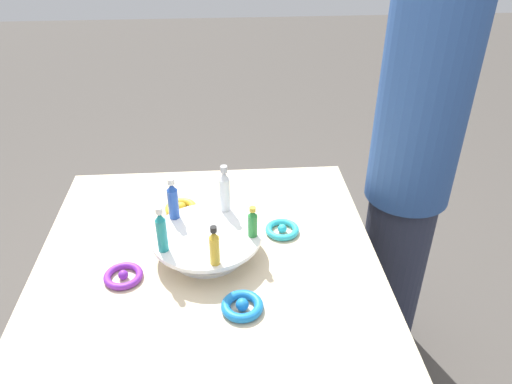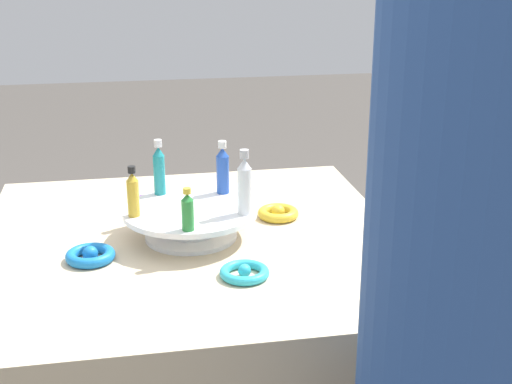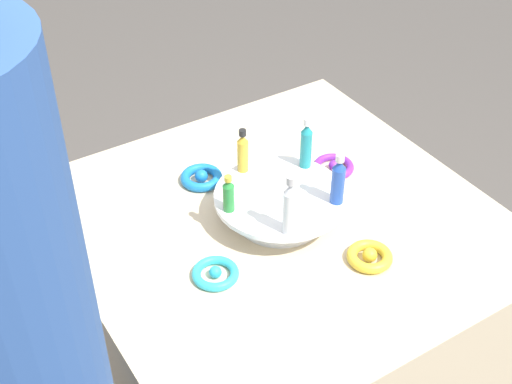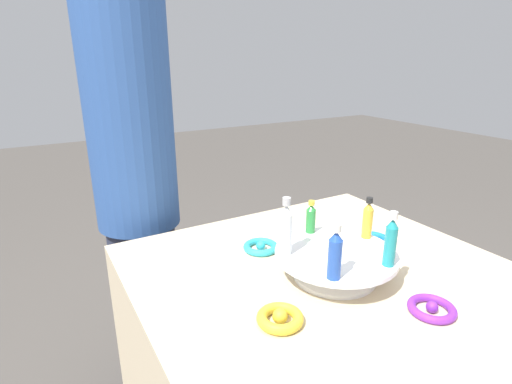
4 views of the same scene
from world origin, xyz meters
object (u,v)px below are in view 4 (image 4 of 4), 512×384
object	(u,v)px
bottle_blue	(335,254)
ribbon_bow_purple	(432,308)
ribbon_bow_gold	(280,318)
bottle_green	(311,218)
display_stand	(335,261)
person_figure	(136,185)
ribbon_bow_blue	(373,240)
bottle_teal	(391,241)
bottle_gold	(368,219)
bottle_clear	(286,229)
ribbon_bow_teal	(261,247)

from	to	relation	value
bottle_blue	ribbon_bow_purple	size ratio (longest dim) A/B	1.24
bottle_blue	ribbon_bow_gold	world-z (taller)	bottle_blue
bottle_green	ribbon_bow_gold	distance (m)	0.33
display_stand	person_figure	distance (m)	0.75
display_stand	ribbon_bow_blue	bearing A→B (deg)	111.29
bottle_teal	bottle_gold	size ratio (longest dim) A/B	1.17
bottle_clear	ribbon_bow_teal	bearing A→B (deg)	170.27
person_figure	bottle_blue	bearing A→B (deg)	-8.39
bottle_blue	bottle_teal	bearing A→B (deg)	82.66
ribbon_bow_gold	ribbon_bow_purple	bearing A→B (deg)	66.29
bottle_blue	ribbon_bow_blue	bearing A→B (deg)	120.07
ribbon_bow_purple	ribbon_bow_blue	xyz separation A→B (m)	(-0.30, 0.13, 0.00)
bottle_teal	ribbon_bow_gold	xyz separation A→B (m)	(-0.03, -0.28, -0.12)
ribbon_bow_purple	ribbon_bow_gold	bearing A→B (deg)	-113.71
bottle_blue	bottle_gold	bearing A→B (deg)	118.66
ribbon_bow_gold	ribbon_bow_blue	world-z (taller)	same
bottle_teal	ribbon_bow_teal	size ratio (longest dim) A/B	1.32
display_stand	bottle_gold	distance (m)	0.15
ribbon_bow_gold	ribbon_bow_teal	bearing A→B (deg)	156.29
bottle_teal	person_figure	distance (m)	0.87
ribbon_bow_teal	ribbon_bow_gold	distance (m)	0.33
bottle_clear	ribbon_bow_purple	size ratio (longest dim) A/B	1.42
display_stand	bottle_gold	xyz separation A→B (m)	(-0.02, 0.12, 0.08)
bottle_teal	ribbon_bow_blue	bearing A→B (deg)	140.96
display_stand	bottle_green	xyz separation A→B (m)	(-0.12, 0.02, 0.07)
bottle_teal	ribbon_bow_blue	world-z (taller)	bottle_teal
bottle_gold	bottle_green	size ratio (longest dim) A/B	1.23
bottle_gold	bottle_teal	bearing A→B (deg)	-25.34
bottle_teal	display_stand	bearing A→B (deg)	-151.34
bottle_blue	bottle_clear	size ratio (longest dim) A/B	0.87
bottle_teal	bottle_gold	distance (m)	0.15
display_stand	ribbon_bow_gold	world-z (taller)	display_stand
ribbon_bow_teal	ribbon_bow_gold	xyz separation A→B (m)	(0.30, -0.13, 0.00)
bottle_clear	ribbon_bow_blue	xyz separation A→B (m)	(-0.03, 0.33, -0.12)
bottle_green	ribbon_bow_purple	xyz separation A→B (m)	(0.34, 0.07, -0.10)
bottle_green	ribbon_bow_teal	distance (m)	0.17
bottle_blue	bottle_gold	world-z (taller)	bottle_blue
display_stand	person_figure	xyz separation A→B (m)	(-0.68, -0.31, 0.06)
bottle_teal	person_figure	xyz separation A→B (m)	(-0.79, -0.37, -0.03)
display_stand	bottle_teal	size ratio (longest dim) A/B	2.28
ribbon_bow_purple	bottle_green	bearing A→B (deg)	-168.61
bottle_blue	ribbon_bow_gold	size ratio (longest dim) A/B	1.28
bottle_blue	bottle_teal	world-z (taller)	bottle_teal
bottle_blue	ribbon_bow_teal	xyz separation A→B (m)	(-0.31, 0.00, -0.12)
bottle_gold	bottle_green	distance (m)	0.15
ribbon_bow_teal	ribbon_bow_gold	bearing A→B (deg)	-23.71
bottle_clear	bottle_blue	bearing A→B (deg)	10.66
display_stand	bottle_blue	distance (m)	0.15
bottle_teal	bottle_clear	size ratio (longest dim) A/B	0.91
bottle_teal	ribbon_bow_gold	world-z (taller)	bottle_teal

